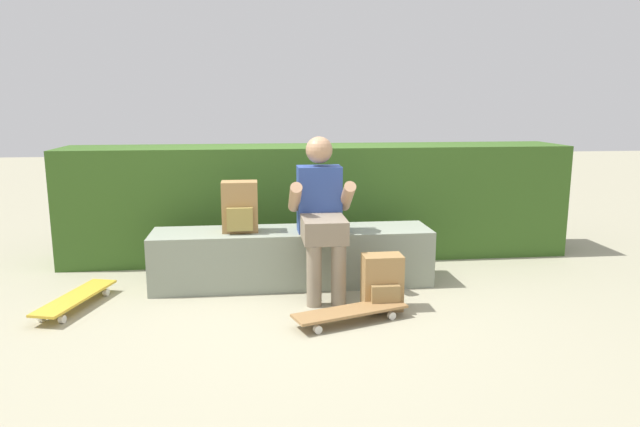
{
  "coord_description": "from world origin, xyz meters",
  "views": [
    {
      "loc": [
        -0.3,
        -4.1,
        1.47
      ],
      "look_at": [
        0.24,
        0.53,
        0.55
      ],
      "focal_mm": 32.19,
      "sensor_mm": 36.0,
      "label": 1
    }
  ],
  "objects_px": {
    "skateboard_near_person": "(350,312)",
    "bench_main": "(293,257)",
    "person_skater": "(321,210)",
    "backpack_on_bench": "(240,207)",
    "skateboard_beside_bench": "(76,298)",
    "backpack_on_ground": "(382,283)"
  },
  "relations": [
    {
      "from": "person_skater",
      "to": "skateboard_near_person",
      "type": "relative_size",
      "value": 1.46
    },
    {
      "from": "skateboard_near_person",
      "to": "skateboard_beside_bench",
      "type": "height_order",
      "value": "same"
    },
    {
      "from": "bench_main",
      "to": "skateboard_beside_bench",
      "type": "distance_m",
      "value": 1.65
    },
    {
      "from": "skateboard_beside_bench",
      "to": "skateboard_near_person",
      "type": "bearing_deg",
      "value": -14.59
    },
    {
      "from": "person_skater",
      "to": "skateboard_beside_bench",
      "type": "height_order",
      "value": "person_skater"
    },
    {
      "from": "person_skater",
      "to": "skateboard_beside_bench",
      "type": "relative_size",
      "value": 1.46
    },
    {
      "from": "person_skater",
      "to": "skateboard_near_person",
      "type": "distance_m",
      "value": 0.88
    },
    {
      "from": "skateboard_near_person",
      "to": "backpack_on_bench",
      "type": "relative_size",
      "value": 2.05
    },
    {
      "from": "person_skater",
      "to": "backpack_on_bench",
      "type": "height_order",
      "value": "person_skater"
    },
    {
      "from": "skateboard_near_person",
      "to": "bench_main",
      "type": "bearing_deg",
      "value": 110.5
    },
    {
      "from": "skateboard_near_person",
      "to": "person_skater",
      "type": "bearing_deg",
      "value": 100.24
    },
    {
      "from": "backpack_on_bench",
      "to": "backpack_on_ground",
      "type": "distance_m",
      "value": 1.28
    },
    {
      "from": "skateboard_near_person",
      "to": "backpack_on_ground",
      "type": "height_order",
      "value": "backpack_on_ground"
    },
    {
      "from": "skateboard_beside_bench",
      "to": "backpack_on_ground",
      "type": "xyz_separation_m",
      "value": [
        2.19,
        -0.28,
        0.12
      ]
    },
    {
      "from": "person_skater",
      "to": "backpack_on_ground",
      "type": "xyz_separation_m",
      "value": [
        0.39,
        -0.44,
        -0.46
      ]
    },
    {
      "from": "backpack_on_ground",
      "to": "person_skater",
      "type": "bearing_deg",
      "value": 131.18
    },
    {
      "from": "skateboard_beside_bench",
      "to": "bench_main",
      "type": "bearing_deg",
      "value": 13.33
    },
    {
      "from": "skateboard_beside_bench",
      "to": "backpack_on_bench",
      "type": "xyz_separation_m",
      "value": [
        1.18,
        0.37,
        0.57
      ]
    },
    {
      "from": "skateboard_near_person",
      "to": "backpack_on_bench",
      "type": "xyz_separation_m",
      "value": [
        -0.74,
        0.87,
        0.57
      ]
    },
    {
      "from": "skateboard_beside_bench",
      "to": "backpack_on_ground",
      "type": "bearing_deg",
      "value": -7.32
    },
    {
      "from": "skateboard_near_person",
      "to": "skateboard_beside_bench",
      "type": "distance_m",
      "value": 1.99
    },
    {
      "from": "backpack_on_bench",
      "to": "backpack_on_ground",
      "type": "bearing_deg",
      "value": -32.81
    }
  ]
}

